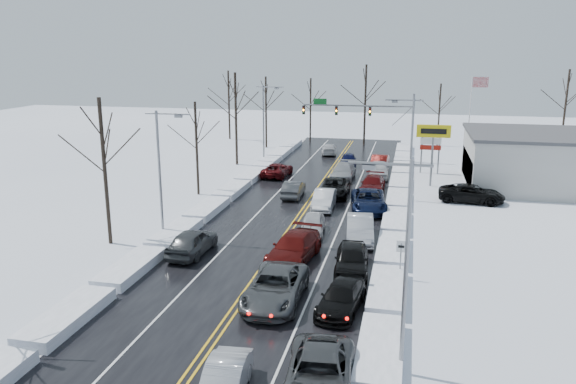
% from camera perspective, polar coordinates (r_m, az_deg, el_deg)
% --- Properties ---
extents(ground, '(160.00, 160.00, 0.00)m').
position_cam_1_polar(ground, '(42.15, 0.34, -3.68)').
color(ground, silver).
rests_on(ground, ground).
extents(road_surface, '(14.00, 84.00, 0.01)m').
position_cam_1_polar(road_surface, '(44.01, 0.89, -2.89)').
color(road_surface, black).
rests_on(road_surface, ground).
extents(snow_bank_left, '(1.95, 72.00, 0.62)m').
position_cam_1_polar(snow_bank_left, '(46.07, -8.42, -2.26)').
color(snow_bank_left, white).
rests_on(snow_bank_left, ground).
extents(snow_bank_right, '(1.95, 72.00, 0.62)m').
position_cam_1_polar(snow_bank_right, '(43.21, 10.83, -3.49)').
color(snow_bank_right, white).
rests_on(snow_bank_right, ground).
extents(traffic_signal_mast, '(13.28, 0.39, 8.00)m').
position_cam_1_polar(traffic_signal_mast, '(67.79, 8.27, 7.79)').
color(traffic_signal_mast, slate).
rests_on(traffic_signal_mast, ground).
extents(tires_plus_sign, '(3.20, 0.34, 6.00)m').
position_cam_1_polar(tires_plus_sign, '(55.81, 14.55, 5.59)').
color(tires_plus_sign, slate).
rests_on(tires_plus_sign, ground).
extents(used_vehicles_sign, '(2.20, 0.22, 4.65)m').
position_cam_1_polar(used_vehicles_sign, '(61.99, 14.30, 4.87)').
color(used_vehicles_sign, slate).
rests_on(used_vehicles_sign, ground).
extents(speed_limit_sign, '(0.55, 0.09, 2.35)m').
position_cam_1_polar(speed_limit_sign, '(33.21, 11.40, -6.05)').
color(speed_limit_sign, slate).
rests_on(speed_limit_sign, ground).
extents(flagpole, '(1.87, 1.20, 10.00)m').
position_cam_1_polar(flagpole, '(69.88, 18.13, 7.80)').
color(flagpole, silver).
rests_on(flagpole, ground).
extents(streetlight_se, '(3.20, 0.25, 9.00)m').
position_cam_1_polar(streetlight_se, '(22.55, 11.48, -6.00)').
color(streetlight_se, slate).
rests_on(streetlight_se, ground).
extents(streetlight_ne, '(3.20, 0.25, 9.00)m').
position_cam_1_polar(streetlight_ne, '(49.79, 12.24, 5.09)').
color(streetlight_ne, slate).
rests_on(streetlight_ne, ground).
extents(streetlight_sw, '(3.20, 0.25, 9.00)m').
position_cam_1_polar(streetlight_sw, '(39.71, -12.69, 2.77)').
color(streetlight_sw, slate).
rests_on(streetlight_sw, ground).
extents(streetlight_nw, '(3.20, 0.25, 9.00)m').
position_cam_1_polar(streetlight_nw, '(65.82, -2.34, 7.58)').
color(streetlight_nw, slate).
rests_on(streetlight_nw, ground).
extents(tree_left_b, '(4.00, 4.00, 10.00)m').
position_cam_1_polar(tree_left_b, '(39.17, -18.32, 4.73)').
color(tree_left_b, '#2D231C').
rests_on(tree_left_b, ground).
extents(tree_left_c, '(3.40, 3.40, 8.50)m').
position_cam_1_polar(tree_left_c, '(51.33, -9.33, 6.20)').
color(tree_left_c, '#2D231C').
rests_on(tree_left_c, ground).
extents(tree_left_d, '(4.20, 4.20, 10.50)m').
position_cam_1_polar(tree_left_d, '(64.51, -5.35, 9.21)').
color(tree_left_d, '#2D231C').
rests_on(tree_left_d, ground).
extents(tree_left_e, '(3.80, 3.80, 9.50)m').
position_cam_1_polar(tree_left_e, '(75.94, -2.26, 9.49)').
color(tree_left_e, '#2D231C').
rests_on(tree_left_e, ground).
extents(tree_far_a, '(4.00, 4.00, 10.00)m').
position_cam_1_polar(tree_far_a, '(83.70, -6.05, 10.11)').
color(tree_far_a, '#2D231C').
rests_on(tree_far_a, ground).
extents(tree_far_b, '(3.60, 3.60, 9.00)m').
position_cam_1_polar(tree_far_b, '(81.75, 2.31, 9.59)').
color(tree_far_b, '#2D231C').
rests_on(tree_far_b, ground).
extents(tree_far_c, '(4.40, 4.40, 11.00)m').
position_cam_1_polar(tree_far_c, '(78.63, 7.89, 10.30)').
color(tree_far_c, '#2D231C').
rests_on(tree_far_c, ground).
extents(tree_far_d, '(3.40, 3.40, 8.50)m').
position_cam_1_polar(tree_far_d, '(80.08, 15.17, 8.76)').
color(tree_far_d, '#2D231C').
rests_on(tree_far_d, ground).
extents(tree_far_e, '(4.20, 4.20, 10.50)m').
position_cam_1_polar(tree_far_e, '(82.74, 26.48, 8.91)').
color(tree_far_e, '#2D231C').
rests_on(tree_far_e, ground).
extents(queued_car_2, '(2.94, 6.18, 1.70)m').
position_cam_1_polar(queued_car_2, '(30.37, -1.30, -11.09)').
color(queued_car_2, '#414547').
rests_on(queued_car_2, ground).
extents(queued_car_3, '(3.13, 6.15, 1.71)m').
position_cam_1_polar(queued_car_3, '(35.89, 0.61, -6.96)').
color(queued_car_3, '#480B09').
rests_on(queued_car_3, ground).
extents(queued_car_4, '(2.03, 4.33, 1.43)m').
position_cam_1_polar(queued_car_4, '(40.89, 2.50, -4.27)').
color(queued_car_4, silver).
rests_on(queued_car_4, ground).
extents(queued_car_5, '(1.79, 4.79, 1.57)m').
position_cam_1_polar(queued_car_5, '(47.34, 3.67, -1.68)').
color(queued_car_5, silver).
rests_on(queued_car_5, ground).
extents(queued_car_6, '(2.71, 5.62, 1.54)m').
position_cam_1_polar(queued_car_6, '(51.61, 4.73, -0.34)').
color(queued_car_6, black).
rests_on(queued_car_6, ground).
extents(queued_car_7, '(2.30, 5.51, 1.59)m').
position_cam_1_polar(queued_car_7, '(58.29, 5.61, 1.34)').
color(queued_car_7, '#93959A').
rests_on(queued_car_7, ground).
extents(queued_car_8, '(2.17, 4.35, 1.42)m').
position_cam_1_polar(queued_car_8, '(64.97, 6.16, 2.68)').
color(queued_car_8, black).
rests_on(queued_car_8, ground).
extents(queued_car_11, '(2.51, 4.96, 1.38)m').
position_cam_1_polar(queued_car_11, '(29.63, 5.43, -11.83)').
color(queued_car_11, black).
rests_on(queued_car_11, ground).
extents(queued_car_12, '(2.35, 5.07, 1.68)m').
position_cam_1_polar(queued_car_12, '(34.35, 6.44, -8.06)').
color(queued_car_12, black).
rests_on(queued_car_12, ground).
extents(queued_car_13, '(2.37, 5.39, 1.72)m').
position_cam_1_polar(queued_car_13, '(39.87, 7.28, -4.87)').
color(queued_car_13, '#A5A7AD').
rests_on(queued_car_13, ground).
extents(queued_car_14, '(3.54, 6.34, 1.68)m').
position_cam_1_polar(queued_car_14, '(47.18, 8.15, -1.85)').
color(queued_car_14, black).
rests_on(queued_car_14, ground).
extents(queued_car_15, '(2.25, 5.23, 1.50)m').
position_cam_1_polar(queued_car_15, '(53.25, 8.56, 0.01)').
color(queued_car_15, '#45090A').
rests_on(queued_car_15, ground).
extents(queued_car_16, '(2.22, 5.07, 1.70)m').
position_cam_1_polar(queued_car_16, '(59.34, 9.20, 1.46)').
color(queued_car_16, silver).
rests_on(queued_car_16, ground).
extents(queued_car_17, '(2.00, 5.10, 1.65)m').
position_cam_1_polar(queued_car_17, '(62.98, 9.24, 2.20)').
color(queued_car_17, '#480C09').
rests_on(queued_car_17, ground).
extents(oncoming_car_0, '(1.69, 4.53, 1.48)m').
position_cam_1_polar(oncoming_car_0, '(50.96, 0.56, -0.48)').
color(oncoming_car_0, '#393B3D').
rests_on(oncoming_car_0, ground).
extents(oncoming_car_1, '(2.76, 5.28, 1.42)m').
position_cam_1_polar(oncoming_car_1, '(59.14, -1.10, 1.60)').
color(oncoming_car_1, '#47090C').
rests_on(oncoming_car_1, ground).
extents(oncoming_car_2, '(2.47, 4.82, 1.34)m').
position_cam_1_polar(oncoming_car_2, '(71.91, 4.18, 3.85)').
color(oncoming_car_2, silver).
rests_on(oncoming_car_2, ground).
extents(oncoming_car_3, '(2.19, 5.06, 1.70)m').
position_cam_1_polar(oncoming_car_3, '(37.48, -9.66, -6.23)').
color(oncoming_car_3, '#383B3C').
rests_on(oncoming_car_3, ground).
extents(parked_car_0, '(5.88, 3.24, 1.56)m').
position_cam_1_polar(parked_car_0, '(51.74, 18.08, -0.98)').
color(parked_car_0, black).
rests_on(parked_car_0, ground).
extents(parked_car_1, '(2.24, 4.90, 1.39)m').
position_cam_1_polar(parked_car_1, '(58.46, 20.44, 0.54)').
color(parked_car_1, '#414346').
rests_on(parked_car_1, ground).
extents(parked_car_2, '(2.16, 4.82, 1.61)m').
position_cam_1_polar(parked_car_2, '(62.08, 18.32, 1.48)').
color(parked_car_2, '#383A3C').
rests_on(parked_car_2, ground).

